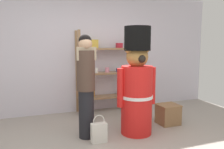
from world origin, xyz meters
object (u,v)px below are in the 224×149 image
(teddy_bear_guard, at_px, (137,85))
(display_crate, at_px, (168,114))
(shopping_bag, at_px, (99,132))
(person_shopper, at_px, (86,84))
(merchandise_shelf, at_px, (107,71))

(teddy_bear_guard, height_order, display_crate, teddy_bear_guard)
(shopping_bag, height_order, display_crate, shopping_bag)
(teddy_bear_guard, bearing_deg, person_shopper, 171.54)
(merchandise_shelf, bearing_deg, person_shopper, -121.29)
(merchandise_shelf, xyz_separation_m, person_shopper, (-0.79, -1.29, -0.03))
(teddy_bear_guard, distance_m, display_crate, 1.00)
(merchandise_shelf, xyz_separation_m, teddy_bear_guard, (0.03, -1.41, -0.08))
(person_shopper, height_order, display_crate, person_shopper)
(shopping_bag, bearing_deg, teddy_bear_guard, 11.02)
(person_shopper, height_order, shopping_bag, person_shopper)
(person_shopper, bearing_deg, merchandise_shelf, 58.71)
(shopping_bag, bearing_deg, person_shopper, 116.14)
(teddy_bear_guard, distance_m, person_shopper, 0.83)
(shopping_bag, bearing_deg, display_crate, 12.79)
(person_shopper, xyz_separation_m, display_crate, (1.57, 0.07, -0.68))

